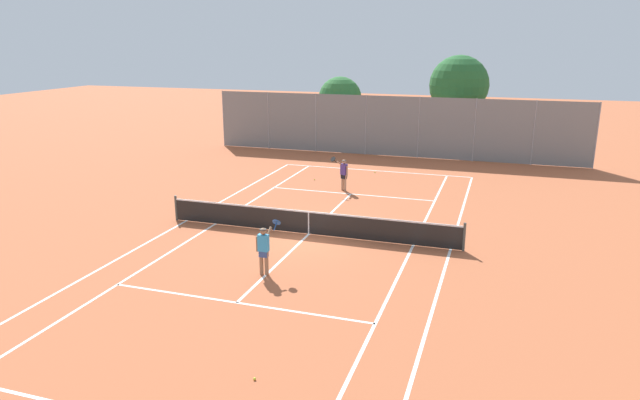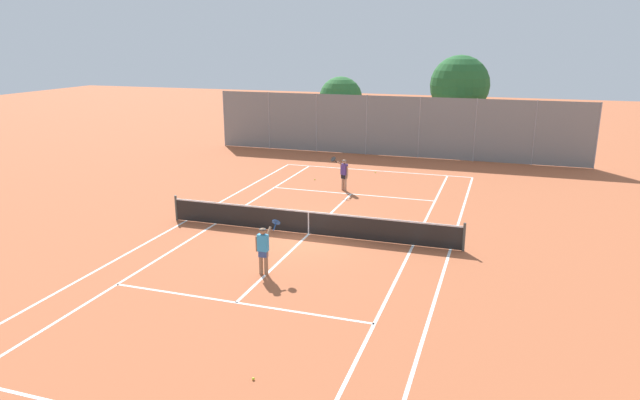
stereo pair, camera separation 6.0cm
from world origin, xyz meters
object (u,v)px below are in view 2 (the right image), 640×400
Objects in this scene: player_near_side at (263,248)px; loose_tennis_ball_0 at (315,179)px; player_far_left at (344,173)px; loose_tennis_ball_1 at (253,379)px; tree_behind_left at (341,100)px; loose_tennis_ball_2 at (375,172)px; tree_behind_right at (459,87)px; tennis_net at (309,222)px.

player_near_side is 26.88× the size of loose_tennis_ball_0.
player_far_left is at bearing 92.43° from player_near_side.
loose_tennis_ball_1 is 28.85m from tree_behind_left.
loose_tennis_ball_2 is (0.64, 4.40, -0.89)m from player_far_left.
tree_behind_right is (4.36, 12.68, 3.44)m from player_far_left.
player_far_left is 26.88× the size of loose_tennis_ball_1.
tree_behind_left is at bearing -169.39° from tree_behind_right.
loose_tennis_ball_2 is (0.16, 15.56, -0.89)m from player_near_side.
player_near_side is 6.10m from loose_tennis_ball_1.
tree_behind_right is at bearing 71.03° from player_far_left.
tennis_net is 181.82× the size of loose_tennis_ball_1.
player_far_left is (-0.54, 6.95, 0.42)m from tennis_net.
loose_tennis_ball_0 is 3.90m from loose_tennis_ball_2.
player_far_left is 26.88× the size of loose_tennis_ball_0.
tree_behind_right is at bearing 59.60° from loose_tennis_ball_0.
player_far_left reaches higher than loose_tennis_ball_2.
loose_tennis_ball_1 is (2.20, -5.62, -0.89)m from player_near_side.
player_near_side is (-0.07, -4.21, 0.42)m from tennis_net.
player_far_left is 0.28× the size of tree_behind_right.
tree_behind_left is at bearing 102.32° from loose_tennis_ball_1.
player_far_left is at bearing 94.46° from tennis_net.
loose_tennis_ball_0 is 0.01× the size of tree_behind_right.
tree_behind_left is at bearing 99.94° from player_near_side.
player_near_side is at bearing -90.60° from loose_tennis_ball_2.
tree_behind_right reaches higher than loose_tennis_ball_2.
player_near_side reaches higher than tennis_net.
player_far_left is 17.02m from loose_tennis_ball_1.
tree_behind_left is 0.77× the size of tree_behind_right.
tree_behind_right is (3.82, 19.63, 3.86)m from tennis_net.
loose_tennis_ball_1 is at bearing -68.66° from player_near_side.
tree_behind_right is (3.72, 8.28, 4.33)m from loose_tennis_ball_2.
tree_behind_left reaches higher than tennis_net.
loose_tennis_ball_1 is 0.01× the size of tree_behind_right.
player_far_left is 26.88× the size of loose_tennis_ball_2.
loose_tennis_ball_1 is 29.83m from tree_behind_right.
tennis_net reaches higher than loose_tennis_ball_1.
player_near_side is at bearing 111.34° from loose_tennis_ball_1.
tree_behind_left is at bearing 120.92° from loose_tennis_ball_2.
tennis_net is 181.82× the size of loose_tennis_ball_0.
loose_tennis_ball_1 is 0.01× the size of tree_behind_left.
player_near_side and player_far_left have the same top height.
player_near_side is 0.36× the size of tree_behind_left.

